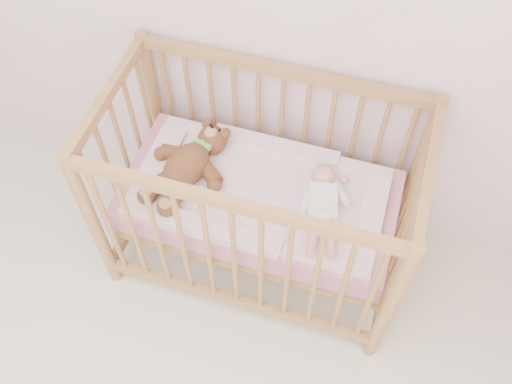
% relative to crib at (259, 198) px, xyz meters
% --- Properties ---
extents(crib, '(1.36, 0.76, 1.00)m').
position_rel_crib_xyz_m(crib, '(0.00, 0.00, 0.00)').
color(crib, '#9E6D43').
rests_on(crib, floor).
extents(mattress, '(1.22, 0.62, 0.13)m').
position_rel_crib_xyz_m(mattress, '(0.00, 0.00, -0.01)').
color(mattress, '#CC7F8A').
rests_on(mattress, crib).
extents(blanket, '(1.10, 0.58, 0.06)m').
position_rel_crib_xyz_m(blanket, '(0.00, 0.00, 0.06)').
color(blanket, '#E49DB4').
rests_on(blanket, mattress).
extents(baby, '(0.32, 0.51, 0.11)m').
position_rel_crib_xyz_m(baby, '(0.29, -0.02, 0.14)').
color(baby, white).
rests_on(baby, blanket).
extents(teddy_bear, '(0.52, 0.63, 0.15)m').
position_rel_crib_xyz_m(teddy_bear, '(-0.33, -0.02, 0.15)').
color(teddy_bear, brown).
rests_on(teddy_bear, blanket).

